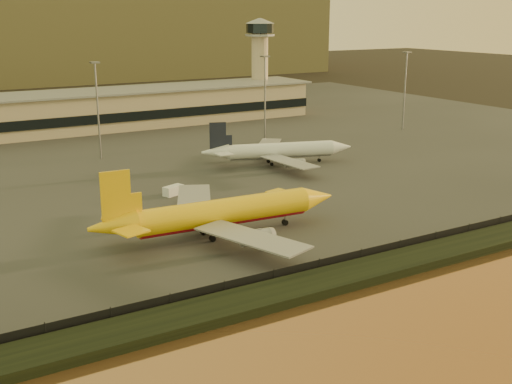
{
  "coord_description": "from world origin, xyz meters",
  "views": [
    {
      "loc": [
        -59.46,
        -84.75,
        37.85
      ],
      "look_at": [
        -2.17,
        12.0,
        6.24
      ],
      "focal_mm": 45.0,
      "sensor_mm": 36.0,
      "label": 1
    }
  ],
  "objects": [
    {
      "name": "gse_vehicle_yellow",
      "position": [
        9.44,
        23.82,
        1.12
      ],
      "size": [
        4.44,
        2.82,
        1.85
      ],
      "primitive_type": "cube",
      "rotation": [
        0.0,
        0.0,
        0.25
      ],
      "color": "yellow",
      "rests_on": "tarmac"
    },
    {
      "name": "control_tower",
      "position": [
        70.0,
        131.0,
        21.66
      ],
      "size": [
        11.2,
        11.2,
        35.5
      ],
      "color": "tan",
      "rests_on": "tarmac"
    },
    {
      "name": "perimeter_fence",
      "position": [
        0.0,
        -13.0,
        1.3
      ],
      "size": [
        300.0,
        0.05,
        2.2
      ],
      "primitive_type": "cube",
      "color": "black",
      "rests_on": "tarmac"
    },
    {
      "name": "ground",
      "position": [
        0.0,
        0.0,
        0.0
      ],
      "size": [
        900.0,
        900.0,
        0.0
      ],
      "primitive_type": "plane",
      "color": "black",
      "rests_on": "ground"
    },
    {
      "name": "gse_vehicle_white",
      "position": [
        -7.57,
        37.52,
        1.21
      ],
      "size": [
        4.88,
        3.4,
        2.01
      ],
      "primitive_type": "cube",
      "rotation": [
        0.0,
        0.0,
        0.34
      ],
      "color": "white",
      "rests_on": "tarmac"
    },
    {
      "name": "terminal_building",
      "position": [
        -14.52,
        125.55,
        6.25
      ],
      "size": [
        202.0,
        25.0,
        12.6
      ],
      "color": "tan",
      "rests_on": "tarmac"
    },
    {
      "name": "white_narrowbody_jet",
      "position": [
        27.33,
        50.72,
        3.6
      ],
      "size": [
        38.76,
        36.88,
        11.38
      ],
      "rotation": [
        0.0,
        0.0,
        -0.31
      ],
      "color": "white",
      "rests_on": "tarmac"
    },
    {
      "name": "tarmac",
      "position": [
        0.0,
        95.0,
        0.1
      ],
      "size": [
        320.0,
        220.0,
        0.2
      ],
      "primitive_type": "cube",
      "color": "#2D2D2D",
      "rests_on": "ground"
    },
    {
      "name": "dhl_cargo_jet",
      "position": [
        -10.91,
        9.36,
        4.29
      ],
      "size": [
        45.83,
        44.83,
        13.69
      ],
      "rotation": [
        0.0,
        0.0,
        -0.06
      ],
      "color": "yellow",
      "rests_on": "tarmac"
    },
    {
      "name": "apron_light_masts",
      "position": [
        15.0,
        75.0,
        15.7
      ],
      "size": [
        152.2,
        12.2,
        25.4
      ],
      "color": "slate",
      "rests_on": "tarmac"
    },
    {
      "name": "embankment",
      "position": [
        0.0,
        -17.0,
        0.7
      ],
      "size": [
        320.0,
        7.0,
        1.4
      ],
      "primitive_type": "cube",
      "color": "black",
      "rests_on": "ground"
    }
  ]
}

